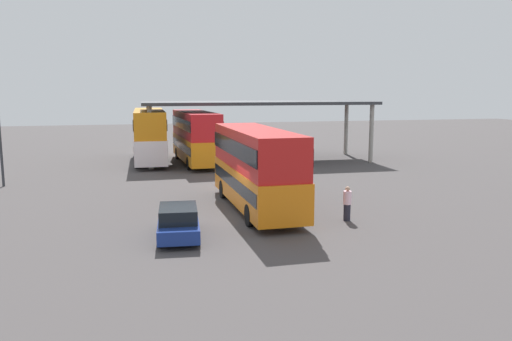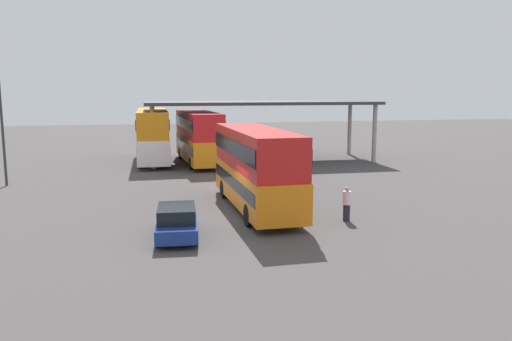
{
  "view_description": "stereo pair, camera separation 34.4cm",
  "coord_description": "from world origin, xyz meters",
  "px_view_note": "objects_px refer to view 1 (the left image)",
  "views": [
    {
      "loc": [
        -5.26,
        -22.44,
        6.03
      ],
      "look_at": [
        0.83,
        2.21,
        2.0
      ],
      "focal_mm": 35.81,
      "sensor_mm": 36.0,
      "label": 1
    },
    {
      "loc": [
        -4.92,
        -22.52,
        6.03
      ],
      "look_at": [
        0.83,
        2.21,
        2.0
      ],
      "focal_mm": 35.81,
      "sensor_mm": 36.0,
      "label": 2
    }
  ],
  "objects_px": {
    "parked_hatchback": "(178,222)",
    "double_decker_near_canopy": "(150,134)",
    "double_decker_mid_row": "(196,135)",
    "double_decker_main": "(256,166)",
    "pedestrian_waiting": "(347,204)"
  },
  "relations": [
    {
      "from": "double_decker_main",
      "to": "double_decker_near_canopy",
      "type": "xyz_separation_m",
      "value": [
        -4.51,
        19.06,
        0.14
      ]
    },
    {
      "from": "double_decker_mid_row",
      "to": "double_decker_near_canopy",
      "type": "bearing_deg",
      "value": 57.49
    },
    {
      "from": "parked_hatchback",
      "to": "double_decker_near_canopy",
      "type": "height_order",
      "value": "double_decker_near_canopy"
    },
    {
      "from": "parked_hatchback",
      "to": "pedestrian_waiting",
      "type": "relative_size",
      "value": 2.52
    },
    {
      "from": "parked_hatchback",
      "to": "double_decker_mid_row",
      "type": "height_order",
      "value": "double_decker_mid_row"
    },
    {
      "from": "double_decker_mid_row",
      "to": "double_decker_main",
      "type": "bearing_deg",
      "value": -179.57
    },
    {
      "from": "double_decker_near_canopy",
      "to": "pedestrian_waiting",
      "type": "bearing_deg",
      "value": -158.61
    },
    {
      "from": "parked_hatchback",
      "to": "double_decker_near_canopy",
      "type": "relative_size",
      "value": 0.36
    },
    {
      "from": "double_decker_mid_row",
      "to": "pedestrian_waiting",
      "type": "xyz_separation_m",
      "value": [
        4.45,
        -20.22,
        -1.53
      ]
    },
    {
      "from": "double_decker_main",
      "to": "parked_hatchback",
      "type": "height_order",
      "value": "double_decker_main"
    },
    {
      "from": "double_decker_near_canopy",
      "to": "double_decker_mid_row",
      "type": "bearing_deg",
      "value": -118.45
    },
    {
      "from": "parked_hatchback",
      "to": "double_decker_near_canopy",
      "type": "distance_m",
      "value": 23.31
    },
    {
      "from": "double_decker_main",
      "to": "double_decker_near_canopy",
      "type": "height_order",
      "value": "double_decker_near_canopy"
    },
    {
      "from": "double_decker_main",
      "to": "pedestrian_waiting",
      "type": "height_order",
      "value": "double_decker_main"
    },
    {
      "from": "parked_hatchback",
      "to": "double_decker_near_canopy",
      "type": "xyz_separation_m",
      "value": [
        -0.2,
        23.25,
        1.71
      ]
    }
  ]
}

